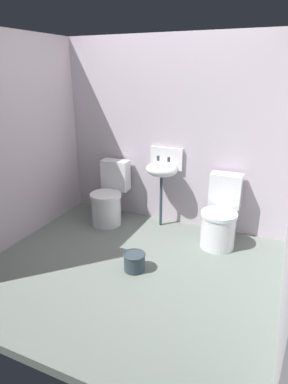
# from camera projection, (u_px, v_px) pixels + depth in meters

# --- Properties ---
(ground_plane) EXTENTS (3.26, 2.72, 0.08)m
(ground_plane) POSITION_uv_depth(u_px,v_px,m) (133.00, 267.00, 3.40)
(ground_plane) COLOR slate
(wall_back) EXTENTS (3.26, 0.10, 2.29)m
(wall_back) POSITION_uv_depth(u_px,v_px,m) (174.00, 134.00, 4.02)
(wall_back) COLOR #BBAEBB
(wall_back) RESTS_ON ground
(wall_left) EXTENTS (0.10, 2.52, 2.29)m
(wall_left) POSITION_uv_depth(u_px,v_px,m) (16.00, 141.00, 3.63)
(wall_left) COLOR #BEADB6
(wall_left) RESTS_ON ground
(toilet_left) EXTENTS (0.41, 0.60, 0.78)m
(toilet_left) POSITION_uv_depth(u_px,v_px,m) (109.00, 198.00, 4.24)
(toilet_left) COLOR white
(toilet_left) RESTS_ON ground
(toilet_right) EXTENTS (0.40, 0.59, 0.78)m
(toilet_right) POSITION_uv_depth(u_px,v_px,m) (220.00, 218.00, 3.69)
(toilet_right) COLOR white
(toilet_right) RESTS_ON ground
(sink) EXTENTS (0.42, 0.35, 0.99)m
(sink) POSITION_uv_depth(u_px,v_px,m) (162.00, 169.00, 4.00)
(sink) COLOR #2F3E47
(sink) RESTS_ON ground
(bucket) EXTENTS (0.23, 0.23, 0.19)m
(bucket) POSITION_uv_depth(u_px,v_px,m) (134.00, 261.00, 3.25)
(bucket) COLOR #2F3E47
(bucket) RESTS_ON ground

